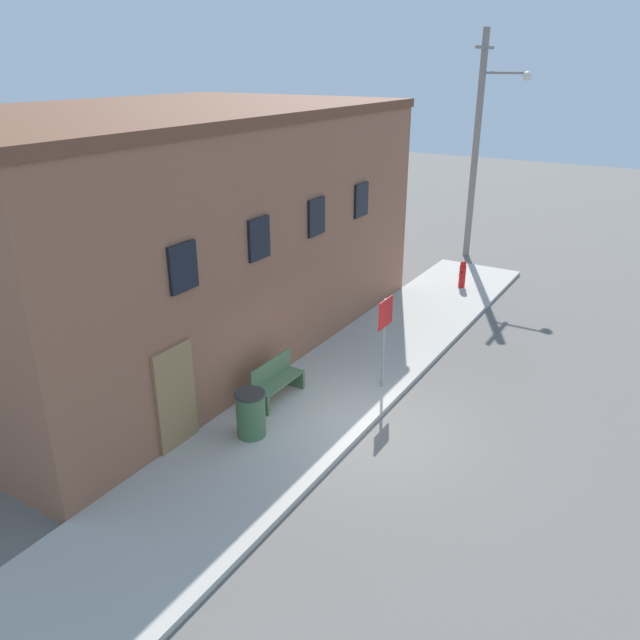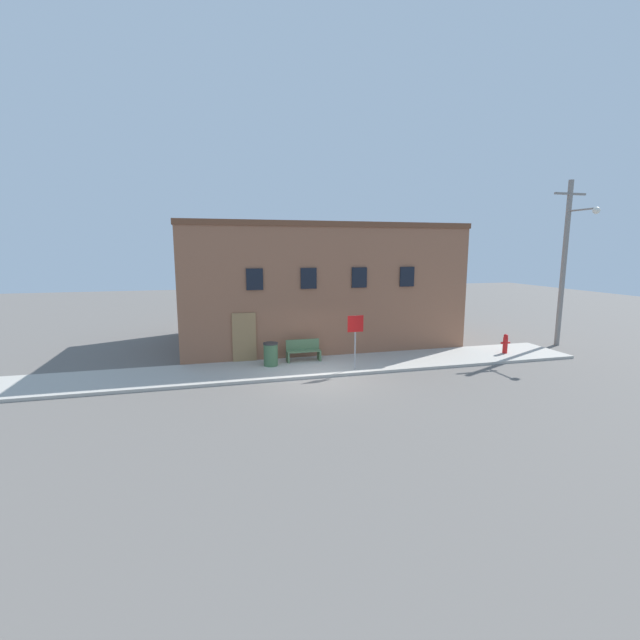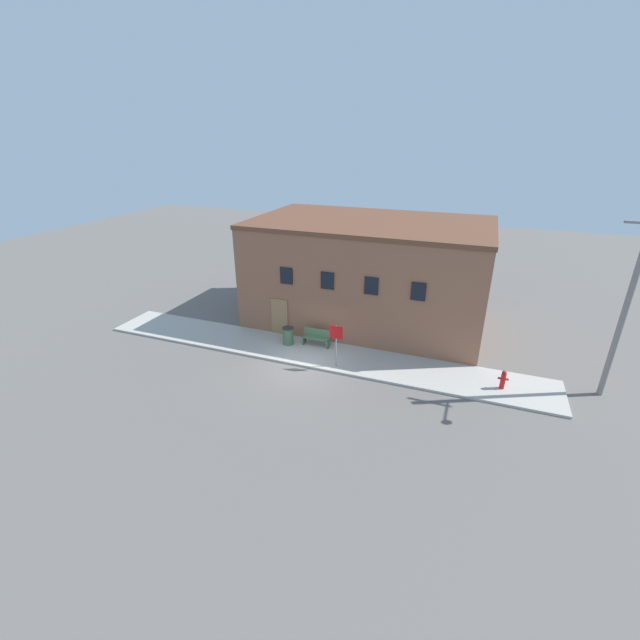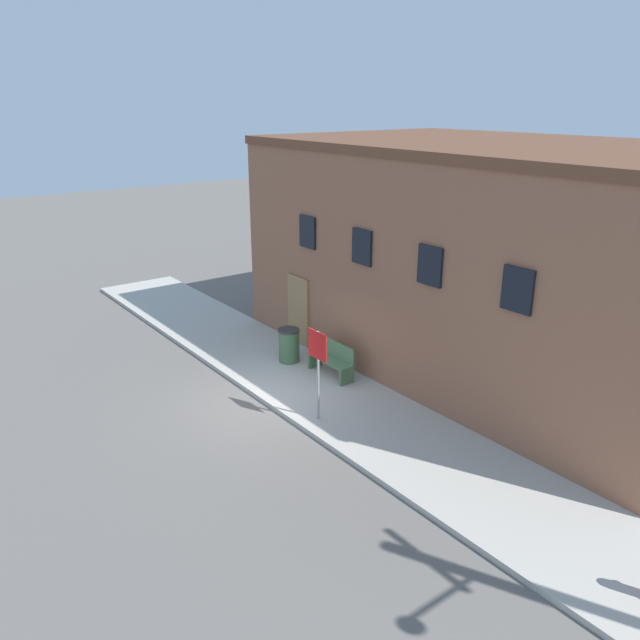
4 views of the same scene
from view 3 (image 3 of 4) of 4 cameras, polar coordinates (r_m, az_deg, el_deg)
name	(u,v)px [view 3 (image 3 of 4)]	position (r m, az deg, el deg)	size (l,w,h in m)	color
ground_plane	(301,367)	(21.20, -2.52, -6.27)	(80.00, 80.00, 0.00)	#66605B
sidewalk	(312,353)	(22.35, -1.06, -4.40)	(23.71, 2.91, 0.12)	#B2ADA3
brick_building	(369,272)	(25.62, 6.54, 6.41)	(13.37, 8.17, 6.05)	#8E5B42
fire_hydrant	(503,380)	(20.75, 23.22, -7.30)	(0.45, 0.21, 0.90)	red
stop_sign	(336,338)	(20.33, 2.17, -2.47)	(0.65, 0.06, 2.16)	gray
bench	(316,338)	(22.82, -0.52, -2.36)	(1.45, 0.44, 0.92)	#4C6B47
trash_bin	(288,336)	(22.99, -4.27, -2.10)	(0.61, 0.61, 0.96)	#426642
utility_pole	(629,302)	(21.01, 35.89, 1.92)	(1.80, 1.85, 8.16)	gray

